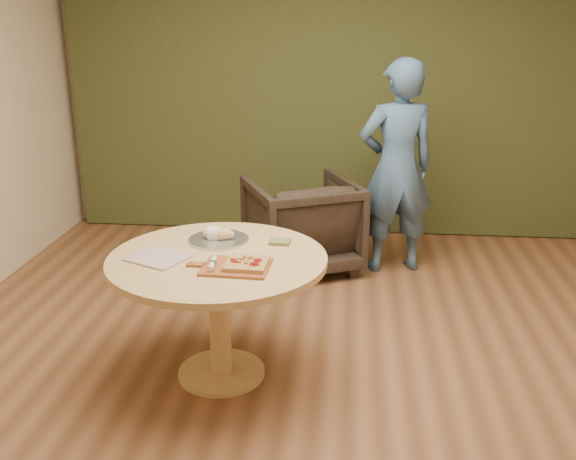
% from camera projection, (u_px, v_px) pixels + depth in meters
% --- Properties ---
extents(room_shell, '(5.04, 6.04, 2.84)m').
position_uv_depth(room_shell, '(303.00, 148.00, 3.16)').
color(room_shell, brown).
rests_on(room_shell, ground).
extents(curtain, '(4.80, 0.14, 2.78)m').
position_uv_depth(curtain, '(327.00, 85.00, 5.89)').
color(curtain, '#333A1A').
rests_on(curtain, ground).
extents(pedestal_table, '(1.22, 1.22, 0.75)m').
position_uv_depth(pedestal_table, '(218.00, 280.00, 3.60)').
color(pedestal_table, tan).
rests_on(pedestal_table, ground).
extents(pizza_paddle, '(0.45, 0.30, 0.01)m').
position_uv_depth(pizza_paddle, '(234.00, 267.00, 3.39)').
color(pizza_paddle, '#9B5027').
rests_on(pizza_paddle, pedestal_table).
extents(flatbread_pizza, '(0.23, 0.23, 0.04)m').
position_uv_depth(flatbread_pizza, '(247.00, 263.00, 3.39)').
color(flatbread_pizza, '#BA8D48').
rests_on(flatbread_pizza, pizza_paddle).
extents(cutlery_roll, '(0.05, 0.20, 0.03)m').
position_uv_depth(cutlery_roll, '(212.00, 263.00, 3.38)').
color(cutlery_roll, beige).
rests_on(cutlery_roll, pizza_paddle).
extents(newspaper, '(0.38, 0.36, 0.01)m').
position_uv_depth(newspaper, '(158.00, 258.00, 3.52)').
color(newspaper, silver).
rests_on(newspaper, pedestal_table).
extents(serving_tray, '(0.36, 0.36, 0.02)m').
position_uv_depth(serving_tray, '(219.00, 240.00, 3.80)').
color(serving_tray, silver).
rests_on(serving_tray, pedestal_table).
extents(bread_roll, '(0.19, 0.09, 0.09)m').
position_uv_depth(bread_roll, '(217.00, 234.00, 3.79)').
color(bread_roll, '#CFB97E').
rests_on(bread_roll, serving_tray).
extents(green_packet, '(0.12, 0.10, 0.02)m').
position_uv_depth(green_packet, '(280.00, 242.00, 3.76)').
color(green_packet, '#4F5A28').
rests_on(green_packet, pedestal_table).
extents(armchair, '(1.07, 1.04, 0.84)m').
position_uv_depth(armchair, '(302.00, 220.00, 5.24)').
color(armchair, black).
rests_on(armchair, ground).
extents(person_standing, '(0.72, 0.57, 1.72)m').
position_uv_depth(person_standing, '(396.00, 168.00, 5.10)').
color(person_standing, '#42648B').
rests_on(person_standing, ground).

